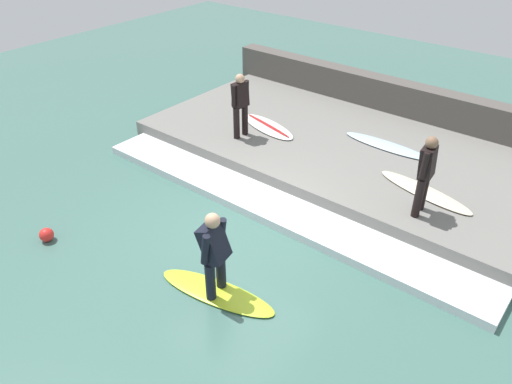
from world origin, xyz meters
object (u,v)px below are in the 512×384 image
surfboard_riding (217,292)px  surfer_waiting_near (240,102)px  surfboard_waiting_far (425,192)px  surfer_riding (214,250)px  surfer_waiting_far (426,172)px  surfboard_spare (386,146)px  marker_buoy (46,235)px  surfboard_waiting_near (268,127)px

surfboard_riding → surfer_waiting_near: bearing=35.5°
surfboard_riding → surfboard_waiting_far: (4.24, -1.58, 0.41)m
surfboard_riding → surfer_riding: (-0.00, -0.00, 0.86)m
surfer_waiting_far → surfboard_spare: surfer_waiting_far is taller
surfboard_riding → marker_buoy: bearing=105.5°
surfer_waiting_far → surfboard_waiting_far: size_ratio=0.73×
surfboard_riding → marker_buoy: 3.44m
marker_buoy → surfboard_waiting_near: bearing=-7.7°
surfboard_waiting_near → marker_buoy: 5.64m
surfboard_spare → marker_buoy: (-6.46, 3.45, -0.31)m
marker_buoy → surfer_riding: bearing=-74.5°
surfboard_waiting_near → surfboard_waiting_far: size_ratio=0.89×
marker_buoy → surfer_waiting_far: bearing=-48.5°
surfboard_waiting_far → surfboard_spare: (1.30, 1.45, 0.00)m
surfboard_waiting_far → surfer_waiting_far: bearing=-167.4°
surfer_waiting_near → surfboard_spare: size_ratio=0.73×
marker_buoy → surfboard_riding: bearing=-74.5°
surfer_waiting_near → surfboard_spare: 3.44m
surfboard_waiting_near → surfboard_waiting_far: (-0.42, -4.14, -0.00)m
surfboard_riding → surfer_waiting_near: 4.95m
surfer_riding → surfboard_waiting_far: 4.55m
surfboard_riding → surfboard_waiting_far: size_ratio=1.01×
surfer_waiting_near → surfboard_riding: bearing=-144.5°
surfer_waiting_near → surfboard_waiting_far: surfer_waiting_near is taller
surfer_waiting_far → surfboard_waiting_far: bearing=12.6°
surfboard_waiting_near → surfboard_waiting_far: 4.16m
surfer_waiting_near → surfboard_spare: bearing=-60.7°
surfboard_waiting_far → surfboard_spare: same height
surfer_waiting_near → surfboard_waiting_far: (0.34, -4.37, -0.81)m
surfboard_riding → surfboard_waiting_far: 4.55m
surfer_riding → surfboard_waiting_near: surfer_riding is taller
surfer_riding → surfer_waiting_far: bearing=-26.0°
surfer_riding → surfer_waiting_near: surfer_waiting_near is taller
surfer_riding → surfer_waiting_near: (3.91, 2.79, 0.36)m
surfboard_riding → surfboard_waiting_near: bearing=28.8°
surfboard_riding → surfboard_waiting_near: 5.33m
surfboard_waiting_far → marker_buoy: bearing=136.5°
surfer_waiting_near → surfer_waiting_far: size_ratio=0.99×
surfboard_waiting_near → surfboard_spare: size_ratio=0.89×
surfer_waiting_near → surfboard_spare: (1.64, -2.92, -0.81)m
surfer_riding → surfer_waiting_near: 4.81m
surfboard_waiting_far → surfboard_spare: 1.95m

